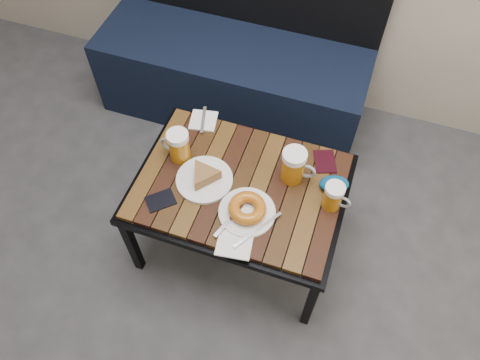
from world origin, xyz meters
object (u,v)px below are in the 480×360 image
(plate_bagel, at_px, (247,210))
(passport_navy, at_px, (161,200))
(beer_mug_centre, at_px, (294,166))
(bench, at_px, (234,70))
(passport_burgundy, at_px, (325,161))
(cafe_table, at_px, (240,190))
(beer_mug_right, at_px, (334,196))
(beer_mug_left, at_px, (178,145))
(plate_pie, at_px, (204,177))
(knit_pouch, at_px, (334,184))

(plate_bagel, xyz_separation_m, passport_navy, (-0.33, -0.05, -0.02))
(beer_mug_centre, bearing_deg, bench, 124.68)
(beer_mug_centre, distance_m, passport_burgundy, 0.17)
(cafe_table, relative_size, beer_mug_right, 6.93)
(bench, xyz_separation_m, beer_mug_left, (0.03, -0.76, 0.27))
(passport_burgundy, bearing_deg, plate_pie, -170.55)
(passport_burgundy, relative_size, knit_pouch, 1.00)
(bench, distance_m, beer_mug_centre, 0.91)
(plate_bagel, relative_size, knit_pouch, 2.31)
(beer_mug_centre, bearing_deg, plate_bagel, -118.92)
(cafe_table, height_order, beer_mug_right, beer_mug_right)
(passport_navy, relative_size, knit_pouch, 0.93)
(cafe_table, distance_m, passport_burgundy, 0.37)
(plate_pie, bearing_deg, bench, 101.64)
(bench, xyz_separation_m, plate_pie, (0.17, -0.84, 0.22))
(bench, height_order, passport_burgundy, bench)
(cafe_table, xyz_separation_m, beer_mug_right, (0.36, 0.02, 0.10))
(plate_pie, relative_size, passport_navy, 2.08)
(beer_mug_left, distance_m, beer_mug_right, 0.64)
(cafe_table, relative_size, plate_bagel, 3.12)
(beer_mug_centre, xyz_separation_m, beer_mug_right, (0.18, -0.08, -0.02))
(plate_pie, bearing_deg, plate_bagel, -22.86)
(beer_mug_centre, height_order, beer_mug_right, beer_mug_centre)
(passport_burgundy, bearing_deg, cafe_table, -163.97)
(plate_bagel, xyz_separation_m, knit_pouch, (0.28, 0.22, 0.00))
(plate_bagel, bearing_deg, passport_navy, -170.64)
(beer_mug_centre, height_order, knit_pouch, beer_mug_centre)
(beer_mug_left, distance_m, plate_pie, 0.17)
(plate_pie, distance_m, plate_bagel, 0.22)
(cafe_table, distance_m, knit_pouch, 0.37)
(beer_mug_left, bearing_deg, passport_navy, 96.72)
(bench, height_order, beer_mug_right, bench)
(cafe_table, distance_m, beer_mug_centre, 0.24)
(knit_pouch, bearing_deg, passport_burgundy, 117.77)
(bench, distance_m, knit_pouch, 0.99)
(cafe_table, bearing_deg, passport_navy, -146.85)
(plate_pie, height_order, plate_bagel, plate_pie)
(passport_navy, xyz_separation_m, knit_pouch, (0.62, 0.28, 0.02))
(bench, xyz_separation_m, plate_bagel, (0.38, -0.93, 0.22))
(beer_mug_left, bearing_deg, cafe_table, 173.08)
(cafe_table, xyz_separation_m, knit_pouch, (0.35, 0.10, 0.07))
(beer_mug_left, bearing_deg, plate_pie, 153.17)
(bench, distance_m, plate_bagel, 1.03)
(plate_pie, relative_size, knit_pouch, 1.94)
(bench, relative_size, beer_mug_right, 11.55)
(beer_mug_centre, relative_size, knit_pouch, 1.31)
(bench, relative_size, cafe_table, 1.67)
(plate_pie, bearing_deg, knit_pouch, 15.23)
(beer_mug_centre, bearing_deg, beer_mug_left, -174.34)
(bench, xyz_separation_m, cafe_table, (0.31, -0.81, 0.16))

